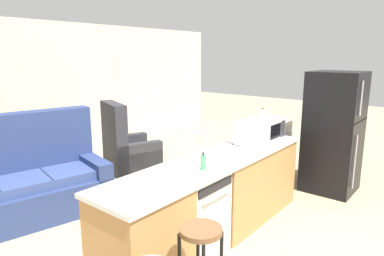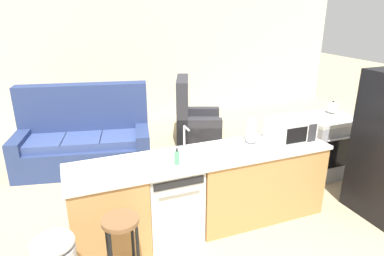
{
  "view_description": "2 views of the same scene",
  "coord_description": "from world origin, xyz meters",
  "px_view_note": "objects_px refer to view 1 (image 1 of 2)",
  "views": [
    {
      "loc": [
        -2.71,
        -2.01,
        1.98
      ],
      "look_at": [
        0.35,
        0.48,
        1.14
      ],
      "focal_mm": 32.0,
      "sensor_mm": 36.0,
      "label": 1
    },
    {
      "loc": [
        -1.22,
        -3.1,
        2.43
      ],
      "look_at": [
        0.28,
        0.71,
        0.95
      ],
      "focal_mm": 32.0,
      "sensor_mm": 36.0,
      "label": 2
    }
  ],
  "objects_px": {
    "dishwasher": "(191,214)",
    "stove_range": "(264,148)",
    "couch": "(20,186)",
    "microwave": "(264,129)",
    "paper_towel_roll": "(237,134)",
    "refrigerator": "(333,132)",
    "soap_bottle": "(203,162)",
    "kettle": "(263,114)",
    "armchair": "(126,151)",
    "bar_stool": "(201,253)"
  },
  "relations": [
    {
      "from": "dishwasher",
      "to": "stove_range",
      "type": "bearing_deg",
      "value": 11.91
    },
    {
      "from": "stove_range",
      "to": "couch",
      "type": "relative_size",
      "value": 0.42
    },
    {
      "from": "microwave",
      "to": "paper_towel_roll",
      "type": "height_order",
      "value": "paper_towel_roll"
    },
    {
      "from": "refrigerator",
      "to": "soap_bottle",
      "type": "height_order",
      "value": "refrigerator"
    },
    {
      "from": "microwave",
      "to": "paper_towel_roll",
      "type": "xyz_separation_m",
      "value": [
        -0.45,
        0.13,
        -0.0
      ]
    },
    {
      "from": "refrigerator",
      "to": "microwave",
      "type": "bearing_deg",
      "value": 153.53
    },
    {
      "from": "microwave",
      "to": "kettle",
      "type": "bearing_deg",
      "value": 28.17
    },
    {
      "from": "microwave",
      "to": "couch",
      "type": "relative_size",
      "value": 0.23
    },
    {
      "from": "kettle",
      "to": "armchair",
      "type": "relative_size",
      "value": 0.17
    },
    {
      "from": "stove_range",
      "to": "microwave",
      "type": "bearing_deg",
      "value": -153.47
    },
    {
      "from": "soap_bottle",
      "to": "dishwasher",
      "type": "bearing_deg",
      "value": 110.62
    },
    {
      "from": "dishwasher",
      "to": "bar_stool",
      "type": "height_order",
      "value": "dishwasher"
    },
    {
      "from": "microwave",
      "to": "bar_stool",
      "type": "height_order",
      "value": "microwave"
    },
    {
      "from": "soap_bottle",
      "to": "paper_towel_roll",
      "type": "bearing_deg",
      "value": 13.47
    },
    {
      "from": "soap_bottle",
      "to": "bar_stool",
      "type": "height_order",
      "value": "soap_bottle"
    },
    {
      "from": "dishwasher",
      "to": "paper_towel_roll",
      "type": "xyz_separation_m",
      "value": [
        1.05,
        0.13,
        0.62
      ]
    },
    {
      "from": "kettle",
      "to": "armchair",
      "type": "xyz_separation_m",
      "value": [
        -1.51,
        1.8,
        -0.64
      ]
    },
    {
      "from": "stove_range",
      "to": "refrigerator",
      "type": "distance_m",
      "value": 1.18
    },
    {
      "from": "couch",
      "to": "dishwasher",
      "type": "bearing_deg",
      "value": -71.74
    },
    {
      "from": "couch",
      "to": "stove_range",
      "type": "bearing_deg",
      "value": -25.98
    },
    {
      "from": "microwave",
      "to": "dishwasher",
      "type": "bearing_deg",
      "value": 179.95
    },
    {
      "from": "soap_bottle",
      "to": "armchair",
      "type": "height_order",
      "value": "armchair"
    },
    {
      "from": "stove_range",
      "to": "bar_stool",
      "type": "height_order",
      "value": "stove_range"
    },
    {
      "from": "refrigerator",
      "to": "kettle",
      "type": "relative_size",
      "value": 8.54
    },
    {
      "from": "stove_range",
      "to": "kettle",
      "type": "height_order",
      "value": "kettle"
    },
    {
      "from": "bar_stool",
      "to": "couch",
      "type": "relative_size",
      "value": 0.34
    },
    {
      "from": "bar_stool",
      "to": "couch",
      "type": "bearing_deg",
      "value": 91.53
    },
    {
      "from": "couch",
      "to": "kettle",
      "type": "bearing_deg",
      "value": -23.08
    },
    {
      "from": "paper_towel_roll",
      "to": "soap_bottle",
      "type": "xyz_separation_m",
      "value": [
        -1.01,
        -0.24,
        -0.07
      ]
    },
    {
      "from": "microwave",
      "to": "soap_bottle",
      "type": "xyz_separation_m",
      "value": [
        -1.46,
        -0.11,
        -0.07
      ]
    },
    {
      "from": "couch",
      "to": "refrigerator",
      "type": "bearing_deg",
      "value": -39.3
    },
    {
      "from": "soap_bottle",
      "to": "kettle",
      "type": "bearing_deg",
      "value": 16.21
    },
    {
      "from": "microwave",
      "to": "bar_stool",
      "type": "distance_m",
      "value": 2.28
    },
    {
      "from": "kettle",
      "to": "bar_stool",
      "type": "xyz_separation_m",
      "value": [
        -3.41,
        -1.29,
        -0.45
      ]
    },
    {
      "from": "paper_towel_roll",
      "to": "soap_bottle",
      "type": "distance_m",
      "value": 1.04
    },
    {
      "from": "kettle",
      "to": "couch",
      "type": "xyz_separation_m",
      "value": [
        -3.48,
        1.48,
        -0.59
      ]
    },
    {
      "from": "stove_range",
      "to": "microwave",
      "type": "distance_m",
      "value": 1.36
    },
    {
      "from": "couch",
      "to": "paper_towel_roll",
      "type": "bearing_deg",
      "value": -49.11
    },
    {
      "from": "dishwasher",
      "to": "soap_bottle",
      "type": "xyz_separation_m",
      "value": [
        0.04,
        -0.11,
        0.55
      ]
    },
    {
      "from": "armchair",
      "to": "stove_range",
      "type": "bearing_deg",
      "value": -55.17
    },
    {
      "from": "bar_stool",
      "to": "armchair",
      "type": "height_order",
      "value": "armchair"
    },
    {
      "from": "microwave",
      "to": "soap_bottle",
      "type": "relative_size",
      "value": 2.84
    },
    {
      "from": "soap_bottle",
      "to": "stove_range",
      "type": "bearing_deg",
      "value": 14.52
    },
    {
      "from": "paper_towel_roll",
      "to": "kettle",
      "type": "relative_size",
      "value": 1.38
    },
    {
      "from": "refrigerator",
      "to": "couch",
      "type": "height_order",
      "value": "refrigerator"
    },
    {
      "from": "refrigerator",
      "to": "dishwasher",
      "type": "bearing_deg",
      "value": 168.07
    },
    {
      "from": "dishwasher",
      "to": "refrigerator",
      "type": "xyz_separation_m",
      "value": [
        2.6,
        -0.55,
        0.46
      ]
    },
    {
      "from": "bar_stool",
      "to": "microwave",
      "type": "bearing_deg",
      "value": 15.91
    },
    {
      "from": "bar_stool",
      "to": "armchair",
      "type": "distance_m",
      "value": 3.63
    },
    {
      "from": "soap_bottle",
      "to": "microwave",
      "type": "bearing_deg",
      "value": 4.42
    }
  ]
}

